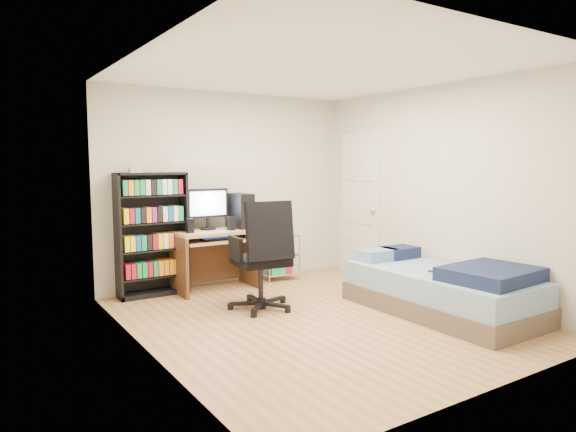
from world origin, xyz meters
TOP-DOWN VIEW (x-y plane):
  - room at (0.00, 0.00)m, footprint 3.58×4.08m
  - media_shelf at (-1.10, 1.84)m, footprint 0.83×0.28m
  - computer_desk at (-0.26, 1.72)m, footprint 1.01×0.58m
  - office_chair at (-0.31, 0.59)m, footprint 0.79×0.79m
  - wire_cart at (0.62, 1.72)m, footprint 0.51×0.39m
  - bed at (1.22, -0.56)m, footprint 1.02×2.04m
  - door at (1.72, 1.35)m, footprint 0.12×0.80m

SIDE VIEW (x-z plane):
  - bed at x=1.22m, z-range -0.03..0.55m
  - office_chair at x=-0.31m, z-range -0.22..0.98m
  - wire_cart at x=0.62m, z-range 0.12..0.88m
  - computer_desk at x=-0.26m, z-range 0.05..1.32m
  - media_shelf at x=-1.10m, z-range -0.01..1.53m
  - door at x=1.72m, z-range 0.00..2.00m
  - room at x=0.00m, z-range -0.04..2.54m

